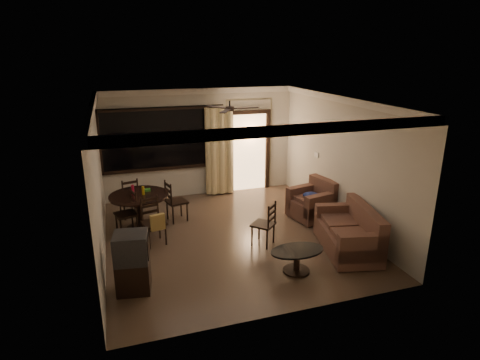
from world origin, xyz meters
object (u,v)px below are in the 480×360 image
object	(u,v)px
dining_table	(139,202)
armchair	(314,203)
dining_chair_south	(154,230)
tv_cabinet	(133,262)
dining_chair_west	(127,222)
dining_chair_north	(130,205)
coffee_table	(297,257)
dining_chair_east	(177,209)
sofa	(351,234)
side_chair	(264,232)

from	to	relation	value
dining_table	armchair	world-z (taller)	dining_table
dining_table	dining_chair_south	size ratio (longest dim) A/B	1.32
tv_cabinet	dining_chair_west	bearing A→B (deg)	98.69
dining_table	tv_cabinet	size ratio (longest dim) A/B	1.25
dining_table	dining_chair_north	size ratio (longest dim) A/B	1.32
dining_chair_north	coffee_table	distance (m)	4.32
dining_chair_north	dining_chair_west	bearing A→B (deg)	70.25
dining_chair_south	dining_table	bearing A→B (deg)	89.90
dining_chair_east	dining_chair_north	size ratio (longest dim) A/B	1.00
dining_chair_south	armchair	bearing A→B (deg)	-10.21
tv_cabinet	sofa	xyz separation A→B (m)	(4.06, 0.12, -0.15)
dining_chair_west	dining_chair_south	xyz separation A→B (m)	(0.49, -0.63, 0.02)
coffee_table	side_chair	bearing A→B (deg)	98.83
sofa	dining_chair_north	bearing A→B (deg)	155.08
dining_chair_east	armchair	distance (m)	3.15
dining_chair_east	sofa	size ratio (longest dim) A/B	0.53
sofa	dining_table	bearing A→B (deg)	161.47
dining_table	dining_chair_west	bearing A→B (deg)	-145.18
coffee_table	dining_chair_east	bearing A→B (deg)	119.53
sofa	armchair	xyz separation A→B (m)	(0.10, 1.67, 0.02)
sofa	dining_chair_west	bearing A→B (deg)	165.53
dining_chair_east	armchair	world-z (taller)	dining_chair_east
dining_chair_east	coffee_table	world-z (taller)	dining_chair_east
dining_chair_north	side_chair	world-z (taller)	dining_chair_north
dining_chair_east	coffee_table	size ratio (longest dim) A/B	0.99
dining_chair_south	dining_chair_north	world-z (taller)	same
armchair	sofa	bearing A→B (deg)	-104.56
dining_chair_east	tv_cabinet	world-z (taller)	tv_cabinet
dining_chair_south	dining_chair_north	bearing A→B (deg)	90.00
armchair	dining_chair_west	bearing A→B (deg)	163.13
side_chair	dining_chair_north	bearing A→B (deg)	-87.21
dining_table	coffee_table	bearing A→B (deg)	-47.63
dining_chair_east	armchair	bearing A→B (deg)	-118.59
dining_chair_west	dining_chair_east	bearing A→B (deg)	96.14
dining_chair_west	dining_chair_north	world-z (taller)	same
dining_chair_west	dining_chair_south	bearing A→B (deg)	24.09
tv_cabinet	armchair	world-z (taller)	tv_cabinet
armchair	tv_cabinet	bearing A→B (deg)	-167.97
dining_chair_west	armchair	xyz separation A→B (m)	(4.14, -0.40, 0.08)
dining_chair_west	dining_table	bearing A→B (deg)	111.01
dining_chair_north	coffee_table	size ratio (longest dim) A/B	0.99
dining_chair_west	dining_chair_east	size ratio (longest dim) A/B	1.00
dining_table	coffee_table	xyz separation A→B (m)	(2.44, -2.67, -0.33)
dining_chair_east	dining_chair_north	bearing A→B (deg)	46.76
dining_table	dining_chair_east	bearing A→B (deg)	13.74
coffee_table	sofa	bearing A→B (deg)	16.68
tv_cabinet	armchair	xyz separation A→B (m)	(4.15, 1.79, -0.14)
dining_chair_west	dining_chair_north	bearing A→B (deg)	160.25
tv_cabinet	dining_table	bearing A→B (deg)	91.83
dining_chair_north	tv_cabinet	bearing A→B (deg)	74.18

